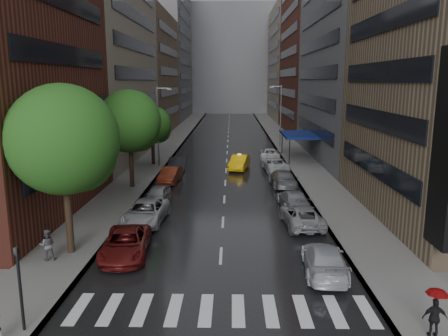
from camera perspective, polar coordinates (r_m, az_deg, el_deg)
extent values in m
plane|color=gray|center=(21.77, -0.68, -15.47)|extent=(220.00, 220.00, 0.00)
cube|color=black|center=(70.11, 0.50, 3.34)|extent=(14.00, 140.00, 0.01)
cube|color=gray|center=(70.75, -6.82, 3.39)|extent=(4.00, 140.00, 0.15)
cube|color=gray|center=(70.60, 7.83, 3.35)|extent=(4.00, 140.00, 0.15)
cube|color=silver|center=(21.08, -18.46, -17.02)|extent=(0.55, 2.80, 0.01)
cube|color=silver|center=(20.68, -14.62, -17.37)|extent=(0.55, 2.80, 0.01)
cube|color=silver|center=(20.37, -10.64, -17.66)|extent=(0.55, 2.80, 0.01)
cube|color=silver|center=(20.15, -6.53, -17.88)|extent=(0.55, 2.80, 0.01)
cube|color=silver|center=(20.02, -2.35, -18.00)|extent=(0.55, 2.80, 0.01)
cube|color=silver|center=(20.00, 1.86, -18.04)|extent=(0.55, 2.80, 0.01)
cube|color=silver|center=(20.07, 6.07, -17.99)|extent=(0.55, 2.80, 0.01)
cube|color=silver|center=(20.23, 10.22, -17.85)|extent=(0.55, 2.80, 0.01)
cube|color=silver|center=(20.50, 14.28, -17.63)|extent=(0.55, 2.80, 0.01)
cube|color=silver|center=(20.85, 18.20, -17.33)|extent=(0.55, 2.80, 0.01)
cube|color=maroon|center=(35.20, -26.31, 15.42)|extent=(8.00, 20.00, 26.00)
cube|color=gray|center=(58.00, -15.39, 18.11)|extent=(8.00, 28.00, 34.00)
cube|color=#937A5B|center=(84.86, -9.82, 12.03)|extent=(8.00, 28.00, 22.00)
cube|color=slate|center=(114.84, -7.09, 15.90)|extent=(8.00, 32.00, 38.00)
cube|color=#937A5B|center=(34.94, 26.87, 18.73)|extent=(8.00, 20.00, 30.00)
cube|color=slate|center=(57.30, 15.99, 13.14)|extent=(8.00, 28.00, 24.00)
cube|color=maroon|center=(85.04, 11.22, 16.71)|extent=(8.00, 28.00, 36.00)
cube|color=gray|center=(114.40, 8.45, 13.37)|extent=(8.00, 32.00, 28.00)
cube|color=black|center=(24.09, 26.89, 2.20)|extent=(0.30, 2.20, 10.00)
cube|color=slate|center=(137.55, 0.76, 13.97)|extent=(40.00, 14.00, 32.00)
cylinder|color=#382619|center=(26.19, -19.67, -5.18)|extent=(0.40, 0.40, 5.33)
sphere|color=#1E5116|center=(25.39, -20.27, 3.52)|extent=(6.10, 6.10, 6.10)
cylinder|color=#382619|center=(40.88, -12.01, 0.79)|extent=(0.40, 0.40, 4.97)
sphere|color=#1E5116|center=(40.38, -12.23, 5.99)|extent=(5.68, 5.68, 5.68)
cylinder|color=#382619|center=(51.74, -9.26, 2.44)|extent=(0.40, 0.40, 3.82)
sphere|color=#1E5116|center=(51.38, -9.36, 5.60)|extent=(4.37, 4.37, 4.37)
imported|color=yellow|center=(48.89, 2.02, 0.76)|extent=(2.64, 5.16, 1.62)
imported|color=maroon|center=(25.70, -12.72, -9.60)|extent=(2.94, 5.60, 1.50)
imported|color=#A9ABAF|center=(31.15, -10.18, -5.71)|extent=(2.90, 5.70, 1.54)
imported|color=gray|center=(35.92, -8.65, -3.48)|extent=(1.92, 4.18, 1.39)
imported|color=maroon|center=(42.91, -7.05, -0.91)|extent=(2.00, 4.70, 1.51)
imported|color=black|center=(47.82, -6.22, 0.40)|extent=(1.76, 4.70, 1.53)
imported|color=silver|center=(23.58, 12.97, -11.60)|extent=(2.49, 5.27, 1.49)
imported|color=#939398|center=(30.48, 10.09, -6.18)|extent=(2.76, 5.36, 1.44)
imported|color=gray|center=(34.68, 8.96, -4.02)|extent=(2.31, 4.96, 1.40)
imported|color=slate|center=(41.39, 7.65, -1.35)|extent=(2.43, 5.43, 1.54)
imported|color=#B8BEC3|center=(48.48, 6.67, 0.50)|extent=(2.95, 5.47, 1.46)
imported|color=silver|center=(55.15, 5.98, 1.84)|extent=(2.72, 5.40, 1.47)
imported|color=#56565C|center=(26.01, -22.07, -9.28)|extent=(1.01, 0.88, 1.75)
imported|color=black|center=(25.75, -22.20, -7.67)|extent=(0.96, 0.98, 0.88)
imported|color=black|center=(19.35, 25.82, -17.21)|extent=(0.95, 0.45, 1.57)
imported|color=#A20C0E|center=(18.97, 26.05, -14.91)|extent=(0.82, 0.82, 0.72)
cylinder|color=black|center=(19.32, -25.03, -14.49)|extent=(0.12, 0.12, 3.20)
imported|color=black|center=(18.78, -25.39, -10.63)|extent=(0.18, 0.15, 0.90)
cylinder|color=gray|center=(50.38, -8.64, 5.37)|extent=(0.18, 0.18, 9.00)
cube|color=gray|center=(49.91, -7.17, 10.18)|extent=(0.50, 0.22, 0.16)
cylinder|color=gray|center=(65.02, 7.40, 6.73)|extent=(0.18, 0.18, 9.00)
cube|color=gray|center=(64.68, 6.25, 10.46)|extent=(0.50, 0.22, 0.16)
cube|color=navy|center=(55.46, 9.73, 4.31)|extent=(4.00, 8.00, 0.25)
cylinder|color=black|center=(51.72, 8.55, 2.17)|extent=(0.12, 0.12, 3.00)
cylinder|color=black|center=(59.18, 7.60, 3.35)|extent=(0.12, 0.12, 3.00)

